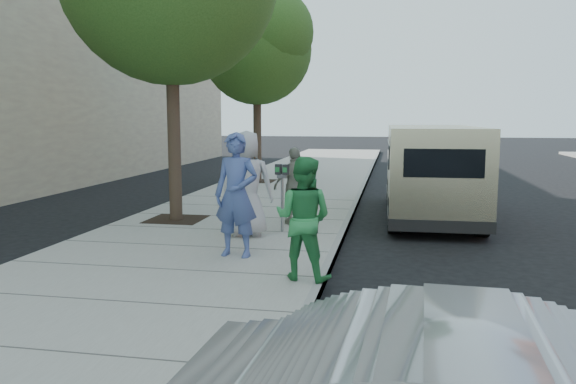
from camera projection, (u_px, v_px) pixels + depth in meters
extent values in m
plane|color=black|center=(249.00, 257.00, 9.72)|extent=(120.00, 120.00, 0.00)
cube|color=gray|center=(194.00, 250.00, 9.89)|extent=(5.00, 60.00, 0.15)
cube|color=gray|center=(332.00, 257.00, 9.44)|extent=(0.12, 60.00, 0.16)
cube|color=black|center=(176.00, 219.00, 12.46)|extent=(1.20, 1.20, 0.01)
cylinder|color=#38281E|center=(174.00, 130.00, 12.19)|extent=(0.28, 0.28, 3.96)
cube|color=black|center=(258.00, 181.00, 19.86)|extent=(1.20, 1.20, 0.01)
cylinder|color=#38281E|center=(257.00, 131.00, 19.63)|extent=(0.28, 0.28, 3.52)
sphere|color=#274C19|center=(257.00, 49.00, 19.25)|extent=(3.80, 3.80, 3.80)
sphere|color=#274C19|center=(271.00, 32.00, 18.69)|extent=(2.85, 2.85, 2.85)
sphere|color=#274C19|center=(246.00, 42.00, 19.79)|extent=(2.66, 2.66, 2.66)
cylinder|color=gray|center=(282.00, 205.00, 11.10)|extent=(0.05, 0.05, 1.06)
cube|color=gray|center=(282.00, 176.00, 11.03)|extent=(0.22, 0.10, 0.08)
cube|color=#2D2D30|center=(278.00, 169.00, 11.04)|extent=(0.13, 0.12, 0.21)
cube|color=#2D2D30|center=(286.00, 170.00, 10.98)|extent=(0.13, 0.12, 0.21)
cube|color=#CABC91|center=(431.00, 169.00, 13.23)|extent=(2.09, 5.41, 1.98)
cube|color=#CABC91|center=(422.00, 176.00, 16.17)|extent=(1.84, 0.58, 0.85)
cube|color=black|center=(444.00, 163.00, 10.55)|extent=(1.49, 0.05, 0.55)
cylinder|color=black|center=(392.00, 192.00, 15.22)|extent=(0.27, 0.76, 0.76)
cylinder|color=black|center=(459.00, 194.00, 14.93)|extent=(0.27, 0.76, 0.76)
cylinder|color=black|center=(394.00, 215.00, 11.65)|extent=(0.27, 0.76, 0.76)
cylinder|color=black|center=(482.00, 218.00, 11.36)|extent=(0.27, 0.76, 0.76)
imported|color=#455794|center=(236.00, 195.00, 9.06)|extent=(0.79, 0.57, 2.02)
imported|color=#2E8E49|center=(303.00, 218.00, 7.81)|extent=(0.95, 0.81, 1.72)
imported|color=#AFB0B2|center=(247.00, 184.00, 10.62)|extent=(1.08, 0.80, 2.01)
imported|color=gray|center=(295.00, 186.00, 11.82)|extent=(1.02, 0.84, 1.63)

